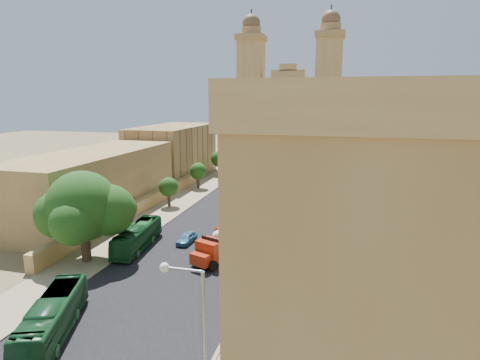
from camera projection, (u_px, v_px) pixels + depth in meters
The scene contains 34 objects.
ground at pixel (159, 292), 32.40m from camera, with size 260.00×260.00×0.00m, color brown.
road_surface at pixel (247, 201), 60.83m from camera, with size 14.00×140.00×0.01m, color black.
sidewalk_east at pixel (310, 205), 58.49m from camera, with size 5.00×140.00×0.01m, color #917F5F.
sidewalk_west at pixel (188, 197), 63.17m from camera, with size 5.00×140.00×0.01m, color #917F5F.
kerb_east at pixel (293, 203), 59.09m from camera, with size 0.25×140.00×0.12m, color #917F5F.
kerb_west at pixel (203, 197), 62.54m from camera, with size 0.25×140.00×0.12m, color #917F5F.
townhouse_a at pixel (374, 249), 24.32m from camera, with size 9.00×14.00×16.40m.
townhouse_b at pixel (364, 203), 37.74m from camera, with size 9.00×14.00×14.90m.
townhouse_c at pixel (360, 166), 50.75m from camera, with size 9.00×14.00×17.40m.
townhouse_d at pixel (357, 156), 64.17m from camera, with size 9.00×14.00×15.90m.
west_wall at pixel (140, 206), 54.25m from camera, with size 1.00×40.00×1.80m, color #9B7946.
west_building_low at pixel (93, 183), 53.04m from camera, with size 10.00×28.00×8.40m, color olive.
west_building_mid at pixel (173, 152), 77.51m from camera, with size 10.00×22.00×10.00m, color #A5814B.
church at pixel (290, 120), 104.96m from camera, with size 28.00×22.50×36.30m.
ficus_tree at pixel (84, 209), 37.46m from camera, with size 8.77×8.06×8.77m.
street_tree_a at pixel (124, 208), 45.63m from camera, with size 2.91×2.91×4.47m.
street_tree_b at pixel (169, 187), 57.03m from camera, with size 2.76×2.76×4.24m.
street_tree_c at pixel (198, 171), 68.37m from camera, with size 2.90×2.90×4.46m.
street_tree_d at pixel (219, 159), 79.68m from camera, with size 3.20×3.20×4.92m.
streetlamp at pixel (194, 328), 18.07m from camera, with size 2.11×0.44×8.22m.
red_truck at pixel (220, 244), 38.37m from camera, with size 4.37×6.70×3.70m.
olive_pickup at pixel (279, 216), 49.56m from camera, with size 2.67×4.88×1.91m.
bus_green_south at pixel (53, 317), 26.27m from camera, with size 2.14×9.14×2.55m, color #184E27.
bus_green_north at pixel (137, 237), 41.45m from camera, with size 2.11×9.02×2.51m, color #13491F.
bus_red_east at pixel (248, 225), 44.24m from camera, with size 2.61×11.18×3.11m, color #BA3519.
bus_cream_east at pixel (271, 209), 51.77m from camera, with size 1.98×8.48×2.36m, color beige.
car_blue_a at pixel (187, 238), 43.06m from camera, with size 1.34×3.34×1.14m, color teal.
car_white_a at pixel (225, 193), 63.07m from camera, with size 1.33×3.81×1.26m, color silver.
car_cream at pixel (268, 216), 50.60m from camera, with size 2.09×4.53×1.26m, color beige.
car_dkblue at pixel (253, 175), 77.58m from camera, with size 1.68×4.12×1.20m, color #141F48.
car_white_b at pixel (290, 178), 74.00m from camera, with size 1.61×3.99×1.36m, color silver.
car_blue_b at pixel (257, 167), 86.27m from camera, with size 1.28×3.66×1.20m, color teal.
pedestrian_a at pixel (278, 270), 34.77m from camera, with size 0.54×0.35×1.47m, color #2B262E.
pedestrian_c at pixel (291, 234), 43.04m from camera, with size 1.13×0.47×1.92m, color #33343B.
Camera 1 is at (13.86, -27.28, 15.44)m, focal length 30.00 mm.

